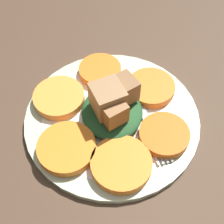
{
  "coord_description": "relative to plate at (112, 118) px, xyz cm",
  "views": [
    {
      "loc": [
        -27.54,
        1.95,
        42.67
      ],
      "look_at": [
        0.0,
        0.0,
        4.1
      ],
      "focal_mm": 50.0,
      "sensor_mm": 36.0,
      "label": 1
    }
  ],
  "objects": [
    {
      "name": "carrot_slice_4",
      "position": [
        -8.6,
        -0.66,
        1.27
      ],
      "size": [
        8.5,
        8.5,
        1.38
      ],
      "primitive_type": "cylinder",
      "color": "orange",
      "rests_on": "plate"
    },
    {
      "name": "carrot_slice_3",
      "position": [
        -5.58,
        6.84,
        1.27
      ],
      "size": [
        8.4,
        8.4,
        1.38
      ],
      "primitive_type": "cylinder",
      "color": "orange",
      "rests_on": "plate"
    },
    {
      "name": "plate",
      "position": [
        0.0,
        0.0,
        0.0
      ],
      "size": [
        27.08,
        27.08,
        1.05
      ],
      "color": "beige",
      "rests_on": "table_slab"
    },
    {
      "name": "carrot_slice_0",
      "position": [
        4.65,
        -6.7,
        1.27
      ],
      "size": [
        7.69,
        7.69,
        1.38
      ],
      "primitive_type": "cylinder",
      "color": "orange",
      "rests_on": "plate"
    },
    {
      "name": "carrot_slice_1",
      "position": [
        8.98,
        1.39,
        1.27
      ],
      "size": [
        7.14,
        7.14,
        1.38
      ],
      "primitive_type": "cylinder",
      "color": "orange",
      "rests_on": "plate"
    },
    {
      "name": "carrot_slice_5",
      "position": [
        -4.42,
        -7.32,
        1.27
      ],
      "size": [
        7.41,
        7.41,
        1.38
      ],
      "primitive_type": "cylinder",
      "color": "#D76215",
      "rests_on": "plate"
    },
    {
      "name": "table_slab",
      "position": [
        0.0,
        0.0,
        -1.52
      ],
      "size": [
        120.0,
        120.0,
        2.0
      ],
      "primitive_type": "cube",
      "color": "#4C3828",
      "rests_on": "ground"
    },
    {
      "name": "center_pile",
      "position": [
        0.05,
        -0.13,
        3.05
      ],
      "size": [
        10.3,
        9.27,
        6.57
      ],
      "color": "#235128",
      "rests_on": "plate"
    },
    {
      "name": "fork",
      "position": [
        -0.78,
        -5.08,
        0.78
      ],
      "size": [
        17.21,
        5.43,
        0.4
      ],
      "rotation": [
        0.0,
        0.0,
        0.22
      ],
      "color": "#B2B2B7",
      "rests_on": "plate"
    },
    {
      "name": "carrot_slice_2",
      "position": [
        3.65,
        8.19,
        1.27
      ],
      "size": [
        8.13,
        8.13,
        1.38
      ],
      "primitive_type": "cylinder",
      "color": "orange",
      "rests_on": "plate"
    }
  ]
}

